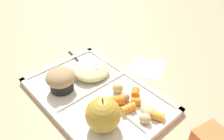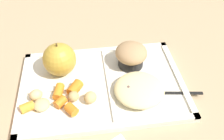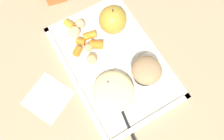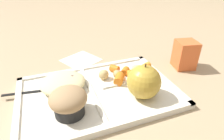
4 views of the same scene
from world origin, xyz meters
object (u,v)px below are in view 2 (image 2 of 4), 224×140
(lunch_tray, at_px, (102,85))
(green_apple, at_px, (60,59))
(bran_muffin, at_px, (131,55))
(plastic_fork, at_px, (162,93))

(lunch_tray, relative_size, green_apple, 4.39)
(bran_muffin, height_order, plastic_fork, bran_muffin)
(lunch_tray, bearing_deg, plastic_fork, -20.33)
(bran_muffin, bearing_deg, lunch_tray, -145.20)
(plastic_fork, bearing_deg, green_apple, 155.47)
(lunch_tray, distance_m, green_apple, 0.12)
(bran_muffin, bearing_deg, green_apple, 180.00)
(lunch_tray, height_order, bran_muffin, bran_muffin)
(green_apple, distance_m, plastic_fork, 0.26)
(green_apple, distance_m, bran_muffin, 0.18)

